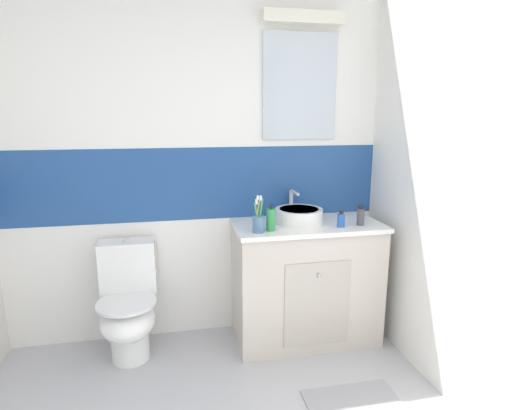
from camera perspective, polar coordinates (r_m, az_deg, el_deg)
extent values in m
cube|color=white|center=(3.07, -7.97, -9.44)|extent=(3.20, 0.10, 0.85)
cube|color=#234C8C|center=(2.89, -8.37, 3.06)|extent=(3.20, 0.10, 0.50)
cube|color=white|center=(2.88, -8.92, 19.51)|extent=(3.20, 0.10, 1.15)
cube|color=silver|center=(2.93, 6.14, 16.10)|extent=(0.52, 0.02, 0.71)
cube|color=white|center=(2.95, 6.59, 24.58)|extent=(0.55, 0.10, 0.08)
cube|color=white|center=(2.22, 31.33, 2.43)|extent=(0.10, 3.48, 2.50)
cube|color=beige|center=(2.94, 6.91, -10.80)|extent=(0.98, 0.49, 0.82)
cube|color=white|center=(2.79, 7.20, -2.83)|extent=(1.00, 0.51, 0.03)
cube|color=#B6AD9F|center=(2.74, 8.56, -13.57)|extent=(0.44, 0.01, 0.57)
cylinder|color=silver|center=(2.64, 8.82, -9.72)|extent=(0.02, 0.02, 0.03)
cylinder|color=white|center=(2.78, 6.01, -1.50)|extent=(0.32, 0.32, 0.10)
cylinder|color=#B3B3B8|center=(2.77, 6.03, -0.65)|extent=(0.26, 0.26, 0.01)
cylinder|color=silver|center=(2.95, 4.92, 0.26)|extent=(0.03, 0.03, 0.19)
cylinder|color=silver|center=(2.84, 5.47, 1.75)|extent=(0.02, 0.14, 0.02)
cylinder|color=white|center=(2.94, -17.12, -18.27)|extent=(0.24, 0.24, 0.18)
ellipsoid|color=white|center=(2.81, -17.47, -15.17)|extent=(0.34, 0.42, 0.22)
cylinder|color=white|center=(2.76, -17.64, -12.91)|extent=(0.37, 0.37, 0.02)
cube|color=white|center=(2.89, -17.43, -8.19)|extent=(0.36, 0.17, 0.35)
cylinder|color=silver|center=(2.83, -17.68, -4.69)|extent=(0.04, 0.04, 0.02)
cylinder|color=#4C7299|center=(2.54, 0.35, -2.72)|extent=(0.08, 0.08, 0.10)
cylinder|color=#3FB259|center=(2.53, 0.05, -1.35)|extent=(0.04, 0.04, 0.16)
cube|color=white|center=(2.51, 0.05, 0.45)|extent=(0.02, 0.02, 0.03)
cylinder|color=gold|center=(2.53, 0.21, -1.06)|extent=(0.04, 0.02, 0.19)
cube|color=white|center=(2.51, 0.22, 1.01)|extent=(0.02, 0.02, 0.03)
cylinder|color=#3FB259|center=(2.53, 0.62, -1.08)|extent=(0.04, 0.02, 0.19)
cube|color=white|center=(2.51, 0.62, 0.98)|extent=(0.02, 0.02, 0.03)
cylinder|color=green|center=(2.57, 2.07, -2.10)|extent=(0.06, 0.06, 0.14)
cylinder|color=#262626|center=(2.55, 2.09, -0.20)|extent=(0.01, 0.01, 0.04)
cylinder|color=#262626|center=(2.53, 2.16, 0.14)|extent=(0.01, 0.02, 0.01)
cylinder|color=#4C4C51|center=(2.79, 14.39, -1.63)|extent=(0.05, 0.05, 0.11)
cylinder|color=black|center=(2.77, 14.47, -0.32)|extent=(0.03, 0.03, 0.02)
cube|color=#2659B2|center=(2.71, 11.79, -2.14)|extent=(0.04, 0.03, 0.09)
cylinder|color=black|center=(2.70, 11.84, -1.03)|extent=(0.03, 0.03, 0.02)
cube|color=#99999E|center=(2.54, 13.93, -25.82)|extent=(0.53, 0.40, 0.01)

